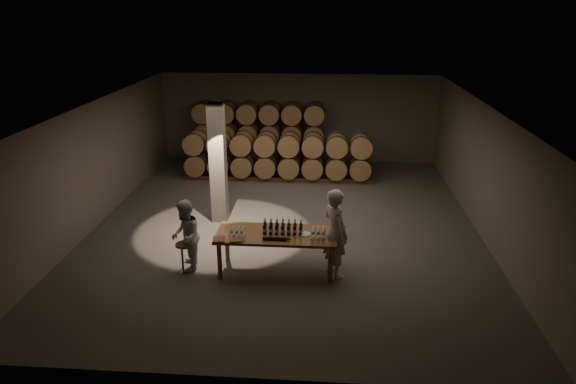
# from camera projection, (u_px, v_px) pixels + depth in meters

# --- Properties ---
(room) EXTENTS (12.00, 12.00, 12.00)m
(room) POSITION_uv_depth(u_px,v_px,m) (218.00, 164.00, 13.49)
(room) COLOR #575451
(room) RESTS_ON ground
(tasting_table) EXTENTS (2.60, 1.10, 0.90)m
(tasting_table) POSITION_uv_depth(u_px,v_px,m) (276.00, 238.00, 11.12)
(tasting_table) COLOR brown
(tasting_table) RESTS_ON ground
(barrel_stack_back) EXTENTS (4.70, 0.95, 2.31)m
(barrel_stack_back) POSITION_uv_depth(u_px,v_px,m) (259.00, 133.00, 18.27)
(barrel_stack_back) COLOR brown
(barrel_stack_back) RESTS_ON ground
(barrel_stack_front) EXTENTS (6.26, 0.95, 1.57)m
(barrel_stack_front) POSITION_uv_depth(u_px,v_px,m) (278.00, 155.00, 17.04)
(barrel_stack_front) COLOR brown
(barrel_stack_front) RESTS_ON ground
(bottle_cluster) EXTENTS (0.86, 0.23, 0.30)m
(bottle_cluster) POSITION_uv_depth(u_px,v_px,m) (283.00, 229.00, 11.06)
(bottle_cluster) COLOR black
(bottle_cluster) RESTS_ON tasting_table
(lying_bottles) EXTENTS (0.61, 0.08, 0.08)m
(lying_bottles) POSITION_uv_depth(u_px,v_px,m) (275.00, 239.00, 10.75)
(lying_bottles) COLOR black
(lying_bottles) RESTS_ON tasting_table
(glass_cluster_left) EXTENTS (0.30, 0.30, 0.16)m
(glass_cluster_left) POSITION_uv_depth(u_px,v_px,m) (238.00, 230.00, 10.98)
(glass_cluster_left) COLOR silver
(glass_cluster_left) RESTS_ON tasting_table
(glass_cluster_right) EXTENTS (0.31, 0.31, 0.19)m
(glass_cluster_right) POSITION_uv_depth(u_px,v_px,m) (318.00, 231.00, 10.88)
(glass_cluster_right) COLOR silver
(glass_cluster_right) RESTS_ON tasting_table
(plate) EXTENTS (0.27, 0.27, 0.02)m
(plate) POSITION_uv_depth(u_px,v_px,m) (305.00, 234.00, 11.03)
(plate) COLOR silver
(plate) RESTS_ON tasting_table
(notebook_near) EXTENTS (0.31, 0.27, 0.03)m
(notebook_near) POSITION_uv_depth(u_px,v_px,m) (236.00, 240.00, 10.74)
(notebook_near) COLOR brown
(notebook_near) RESTS_ON tasting_table
(notebook_corner) EXTENTS (0.29, 0.34, 0.03)m
(notebook_corner) POSITION_uv_depth(u_px,v_px,m) (219.00, 239.00, 10.79)
(notebook_corner) COLOR brown
(notebook_corner) RESTS_ON tasting_table
(pen) EXTENTS (0.14, 0.04, 0.01)m
(pen) POSITION_uv_depth(u_px,v_px,m) (243.00, 241.00, 10.70)
(pen) COLOR black
(pen) RESTS_ON tasting_table
(stool) EXTENTS (0.39, 0.39, 0.65)m
(stool) POSITION_uv_depth(u_px,v_px,m) (185.00, 249.00, 11.22)
(stool) COLOR brown
(stool) RESTS_ON ground
(person_man) EXTENTS (0.79, 0.87, 1.99)m
(person_man) POSITION_uv_depth(u_px,v_px,m) (335.00, 233.00, 10.87)
(person_man) COLOR beige
(person_man) RESTS_ON ground
(person_woman) EXTENTS (0.77, 0.90, 1.63)m
(person_woman) POSITION_uv_depth(u_px,v_px,m) (186.00, 236.00, 11.16)
(person_woman) COLOR silver
(person_woman) RESTS_ON ground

